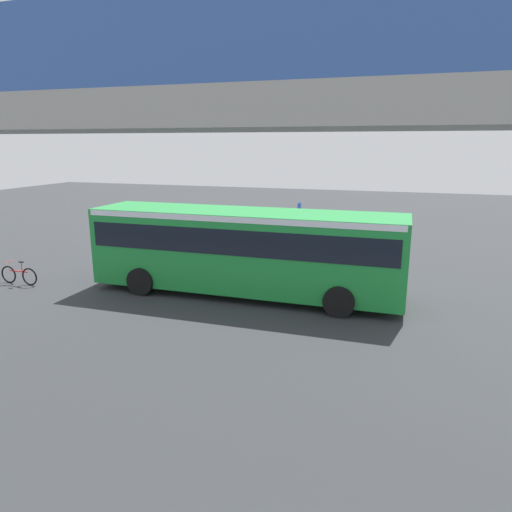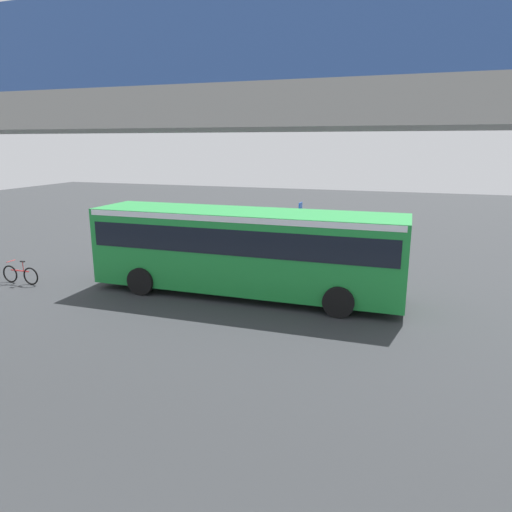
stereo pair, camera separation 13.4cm
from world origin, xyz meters
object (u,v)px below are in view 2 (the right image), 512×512
city_bus (245,245)px  bicycle_red (20,275)px  pedestrian (223,241)px  traffic_sign (300,221)px

city_bus → bicycle_red: (9.06, 1.61, -1.51)m
city_bus → bicycle_red: city_bus is taller
city_bus → pedestrian: (2.84, -4.81, -1.00)m
city_bus → traffic_sign: bearing=-97.3°
pedestrian → traffic_sign: size_ratio=0.64×
city_bus → bicycle_red: 9.32m
city_bus → pedestrian: 5.67m
bicycle_red → city_bus: bearing=-169.9°
bicycle_red → pedestrian: 8.94m
city_bus → pedestrian: city_bus is taller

